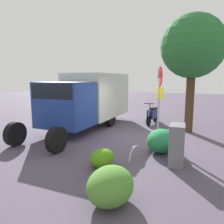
% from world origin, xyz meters
% --- Properties ---
extents(ground_plane, '(60.00, 60.00, 0.00)m').
position_xyz_m(ground_plane, '(0.00, 0.00, 0.00)').
color(ground_plane, '#4E4555').
extents(box_truck_near, '(7.27, 2.21, 2.76)m').
position_xyz_m(box_truck_near, '(-1.23, -2.84, 1.55)').
color(box_truck_near, black).
rests_on(box_truck_near, ground).
extents(motorcycle, '(1.81, 0.55, 1.20)m').
position_xyz_m(motorcycle, '(-3.42, -0.03, 0.52)').
color(motorcycle, black).
rests_on(motorcycle, ground).
extents(stop_sign, '(0.71, 0.33, 2.95)m').
position_xyz_m(stop_sign, '(-0.03, 0.97, 1.96)').
color(stop_sign, '#9E9EA3').
rests_on(stop_sign, ground).
extents(street_tree, '(2.84, 2.84, 5.33)m').
position_xyz_m(street_tree, '(-2.20, 1.96, 3.87)').
color(street_tree, '#47301E').
rests_on(street_tree, ground).
extents(utility_cabinet, '(0.76, 0.48, 1.20)m').
position_xyz_m(utility_cabinet, '(2.08, 1.93, 0.60)').
color(utility_cabinet, slate).
rests_on(utility_cabinet, ground).
extents(bike_rack_hoop, '(0.85, 0.16, 0.85)m').
position_xyz_m(bike_rack_hoop, '(2.12, 0.70, 0.00)').
color(bike_rack_hoop, '#B7B7BC').
rests_on(bike_rack_hoop, ground).
extents(shrub_near_sign, '(1.11, 0.91, 0.76)m').
position_xyz_m(shrub_near_sign, '(4.64, 0.98, 0.38)').
color(shrub_near_sign, '#4D8730').
rests_on(shrub_near_sign, ground).
extents(shrub_mid_verge, '(0.78, 0.64, 0.53)m').
position_xyz_m(shrub_mid_verge, '(3.09, 0.03, 0.27)').
color(shrub_mid_verge, '#4B8917').
rests_on(shrub_mid_verge, ground).
extents(shrub_by_tree, '(1.18, 0.96, 0.80)m').
position_xyz_m(shrub_by_tree, '(1.18, 1.33, 0.40)').
color(shrub_by_tree, '#237944').
rests_on(shrub_by_tree, ground).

